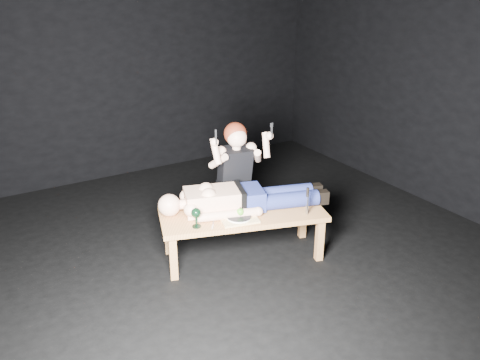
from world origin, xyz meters
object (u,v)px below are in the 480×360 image
at_px(lying_man, 245,195).
at_px(carving_knife, 307,201).
at_px(table, 243,235).
at_px(serving_tray, 239,219).
at_px(kneeling_woman, 232,177).
at_px(goblet, 196,218).

height_order(lying_man, carving_knife, carving_knife).
height_order(table, lying_man, lying_man).
bearing_deg(serving_tray, carving_knife, -20.85).
xyz_separation_m(kneeling_woman, serving_tray, (-0.26, -0.57, -0.15)).
xyz_separation_m(lying_man, serving_tray, (-0.17, -0.18, -0.12)).
height_order(lying_man, serving_tray, lying_man).
distance_m(serving_tray, carving_knife, 0.62).
height_order(kneeling_woman, carving_knife, kneeling_woman).
height_order(table, serving_tray, serving_tray).
xyz_separation_m(lying_man, carving_knife, (0.40, -0.40, 0.00)).
xyz_separation_m(table, goblet, (-0.48, -0.03, 0.31)).
bearing_deg(kneeling_woman, lying_man, -92.94).
bearing_deg(carving_knife, serving_tray, 176.46).
distance_m(lying_man, kneeling_woman, 0.40).
height_order(table, carving_knife, carving_knife).
bearing_deg(lying_man, table, -115.94).
xyz_separation_m(serving_tray, goblet, (-0.37, 0.08, 0.08)).
distance_m(goblet, carving_knife, 0.99).
relative_size(lying_man, carving_knife, 5.51).
distance_m(kneeling_woman, goblet, 0.81).
bearing_deg(serving_tray, kneeling_woman, 65.03).
bearing_deg(lying_man, kneeling_woman, 94.22).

